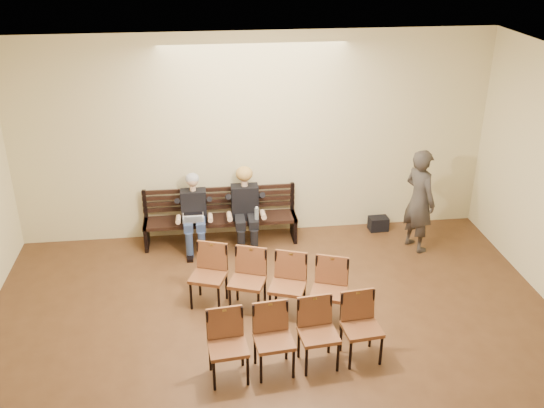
{
  "coord_description": "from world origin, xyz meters",
  "views": [
    {
      "loc": [
        -0.89,
        -4.6,
        5.04
      ],
      "look_at": [
        0.19,
        4.05,
        0.95
      ],
      "focal_mm": 40.0,
      "sensor_mm": 36.0,
      "label": 1
    }
  ],
  "objects_px": {
    "bag": "(378,224)",
    "seated_man": "(194,213)",
    "chair_row_front": "(267,285)",
    "water_bottle": "(257,220)",
    "seated_woman": "(245,209)",
    "laptop": "(193,220)",
    "bench": "(221,230)",
    "chair_row_back": "(296,338)",
    "passerby": "(420,193)"
  },
  "relations": [
    {
      "from": "chair_row_front",
      "to": "chair_row_back",
      "type": "bearing_deg",
      "value": -59.7
    },
    {
      "from": "bench",
      "to": "seated_woman",
      "type": "distance_m",
      "value": 0.61
    },
    {
      "from": "laptop",
      "to": "bag",
      "type": "bearing_deg",
      "value": -0.95
    },
    {
      "from": "bag",
      "to": "seated_man",
      "type": "bearing_deg",
      "value": -176.13
    },
    {
      "from": "seated_man",
      "to": "laptop",
      "type": "bearing_deg",
      "value": -96.92
    },
    {
      "from": "seated_woman",
      "to": "chair_row_front",
      "type": "distance_m",
      "value": 2.05
    },
    {
      "from": "laptop",
      "to": "bench",
      "type": "bearing_deg",
      "value": 23.28
    },
    {
      "from": "bench",
      "to": "seated_woman",
      "type": "xyz_separation_m",
      "value": [
        0.42,
        -0.12,
        0.43
      ]
    },
    {
      "from": "seated_man",
      "to": "chair_row_front",
      "type": "relative_size",
      "value": 0.57
    },
    {
      "from": "bag",
      "to": "chair_row_front",
      "type": "relative_size",
      "value": 0.15
    },
    {
      "from": "laptop",
      "to": "water_bottle",
      "type": "relative_size",
      "value": 1.51
    },
    {
      "from": "water_bottle",
      "to": "seated_man",
      "type": "bearing_deg",
      "value": 165.59
    },
    {
      "from": "chair_row_back",
      "to": "seated_man",
      "type": "bearing_deg",
      "value": 104.67
    },
    {
      "from": "chair_row_front",
      "to": "chair_row_back",
      "type": "height_order",
      "value": "chair_row_front"
    },
    {
      "from": "seated_man",
      "to": "seated_woman",
      "type": "bearing_deg",
      "value": 0.0
    },
    {
      "from": "chair_row_front",
      "to": "seated_woman",
      "type": "bearing_deg",
      "value": 113.97
    },
    {
      "from": "bag",
      "to": "chair_row_front",
      "type": "height_order",
      "value": "chair_row_front"
    },
    {
      "from": "seated_woman",
      "to": "bag",
      "type": "relative_size",
      "value": 3.89
    },
    {
      "from": "seated_man",
      "to": "passerby",
      "type": "relative_size",
      "value": 0.62
    },
    {
      "from": "bag",
      "to": "chair_row_front",
      "type": "xyz_separation_m",
      "value": [
        -2.26,
        -2.25,
        0.33
      ]
    },
    {
      "from": "passerby",
      "to": "seated_man",
      "type": "bearing_deg",
      "value": 60.54
    },
    {
      "from": "passerby",
      "to": "seated_woman",
      "type": "bearing_deg",
      "value": 58.33
    },
    {
      "from": "bag",
      "to": "water_bottle",
      "type": "bearing_deg",
      "value": -167.82
    },
    {
      "from": "seated_woman",
      "to": "water_bottle",
      "type": "distance_m",
      "value": 0.32
    },
    {
      "from": "passerby",
      "to": "chair_row_front",
      "type": "relative_size",
      "value": 0.92
    },
    {
      "from": "chair_row_back",
      "to": "bench",
      "type": "bearing_deg",
      "value": 97.15
    },
    {
      "from": "bag",
      "to": "seated_woman",
      "type": "bearing_deg",
      "value": -174.75
    },
    {
      "from": "seated_man",
      "to": "seated_woman",
      "type": "distance_m",
      "value": 0.86
    },
    {
      "from": "seated_woman",
      "to": "laptop",
      "type": "xyz_separation_m",
      "value": [
        -0.87,
        -0.15,
        -0.08
      ]
    },
    {
      "from": "bench",
      "to": "chair_row_back",
      "type": "xyz_separation_m",
      "value": [
        0.76,
        -3.37,
        0.22
      ]
    },
    {
      "from": "bag",
      "to": "chair_row_front",
      "type": "bearing_deg",
      "value": -135.14
    },
    {
      "from": "water_bottle",
      "to": "chair_row_back",
      "type": "bearing_deg",
      "value": -86.51
    },
    {
      "from": "seated_man",
      "to": "chair_row_front",
      "type": "xyz_separation_m",
      "value": [
        0.99,
        -2.03,
        -0.18
      ]
    },
    {
      "from": "chair_row_back",
      "to": "laptop",
      "type": "bearing_deg",
      "value": 105.87
    },
    {
      "from": "chair_row_front",
      "to": "water_bottle",
      "type": "bearing_deg",
      "value": 109.22
    },
    {
      "from": "seated_man",
      "to": "passerby",
      "type": "distance_m",
      "value": 3.74
    },
    {
      "from": "seated_man",
      "to": "water_bottle",
      "type": "bearing_deg",
      "value": -14.41
    },
    {
      "from": "seated_man",
      "to": "water_bottle",
      "type": "relative_size",
      "value": 5.54
    },
    {
      "from": "laptop",
      "to": "chair_row_front",
      "type": "bearing_deg",
      "value": -69.33
    },
    {
      "from": "laptop",
      "to": "passerby",
      "type": "height_order",
      "value": "passerby"
    },
    {
      "from": "bag",
      "to": "passerby",
      "type": "xyz_separation_m",
      "value": [
        0.43,
        -0.7,
        0.89
      ]
    },
    {
      "from": "laptop",
      "to": "bag",
      "type": "distance_m",
      "value": 3.32
    },
    {
      "from": "chair_row_front",
      "to": "chair_row_back",
      "type": "relative_size",
      "value": 1.03
    },
    {
      "from": "bench",
      "to": "bag",
      "type": "height_order",
      "value": "bench"
    },
    {
      "from": "laptop",
      "to": "chair_row_front",
      "type": "distance_m",
      "value": 2.14
    },
    {
      "from": "seated_woman",
      "to": "laptop",
      "type": "relative_size",
      "value": 3.78
    },
    {
      "from": "bench",
      "to": "laptop",
      "type": "relative_size",
      "value": 7.56
    },
    {
      "from": "bench",
      "to": "seated_woman",
      "type": "relative_size",
      "value": 2.0
    },
    {
      "from": "bench",
      "to": "laptop",
      "type": "bearing_deg",
      "value": -149.29
    },
    {
      "from": "water_bottle",
      "to": "chair_row_front",
      "type": "distance_m",
      "value": 1.78
    }
  ]
}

